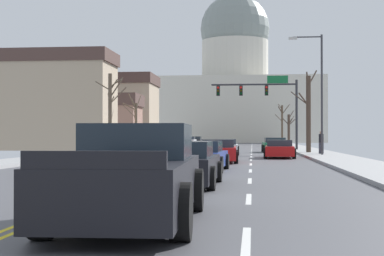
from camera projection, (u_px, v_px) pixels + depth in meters
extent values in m
cube|color=#4D4D52|center=(196.00, 158.00, 37.41)|extent=(14.00, 180.00, 0.06)
cube|color=yellow|center=(195.00, 157.00, 37.42)|extent=(0.10, 176.40, 0.00)
cube|color=yellow|center=(198.00, 158.00, 37.40)|extent=(0.10, 176.40, 0.00)
cube|color=silver|center=(246.00, 240.00, 7.91)|extent=(0.12, 2.20, 0.00)
cube|color=silver|center=(249.00, 199.00, 13.08)|extent=(0.12, 2.20, 0.00)
cube|color=silver|center=(250.00, 181.00, 18.25)|extent=(0.12, 2.20, 0.00)
cube|color=silver|center=(250.00, 171.00, 23.43)|extent=(0.12, 2.20, 0.00)
cube|color=silver|center=(251.00, 164.00, 28.60)|extent=(0.12, 2.20, 0.00)
cube|color=silver|center=(251.00, 160.00, 33.77)|extent=(0.12, 2.20, 0.00)
cube|color=silver|center=(251.00, 157.00, 38.94)|extent=(0.12, 2.20, 0.00)
cube|color=silver|center=(251.00, 154.00, 44.11)|extent=(0.12, 2.20, 0.00)
cube|color=silver|center=(252.00, 152.00, 49.28)|extent=(0.12, 2.20, 0.00)
cube|color=silver|center=(252.00, 151.00, 54.46)|extent=(0.12, 2.20, 0.00)
cube|color=silver|center=(252.00, 149.00, 59.63)|extent=(0.12, 2.20, 0.00)
cube|color=silver|center=(252.00, 148.00, 64.80)|extent=(0.12, 2.20, 0.00)
cube|color=silver|center=(252.00, 147.00, 69.97)|extent=(0.12, 2.20, 0.00)
cube|color=silver|center=(252.00, 146.00, 75.14)|extent=(0.12, 2.20, 0.00)
cube|color=silver|center=(252.00, 146.00, 80.31)|extent=(0.12, 2.20, 0.00)
cube|color=silver|center=(252.00, 145.00, 85.49)|extent=(0.12, 2.20, 0.00)
cube|color=silver|center=(252.00, 144.00, 90.66)|extent=(0.12, 2.20, 0.00)
cube|color=silver|center=(252.00, 144.00, 95.83)|extent=(0.12, 2.20, 0.00)
cube|color=silver|center=(252.00, 144.00, 101.00)|extent=(0.12, 2.20, 0.00)
cube|color=silver|center=(34.00, 179.00, 18.98)|extent=(0.12, 2.20, 0.00)
cube|color=silver|center=(81.00, 170.00, 24.15)|extent=(0.12, 2.20, 0.00)
cube|color=silver|center=(111.00, 164.00, 29.32)|extent=(0.12, 2.20, 0.00)
cube|color=silver|center=(132.00, 159.00, 34.49)|extent=(0.12, 2.20, 0.00)
cube|color=silver|center=(148.00, 156.00, 39.66)|extent=(0.12, 2.20, 0.00)
cube|color=silver|center=(160.00, 154.00, 44.84)|extent=(0.12, 2.20, 0.00)
cube|color=silver|center=(169.00, 152.00, 50.01)|extent=(0.12, 2.20, 0.00)
cube|color=silver|center=(177.00, 150.00, 55.18)|extent=(0.12, 2.20, 0.00)
cube|color=silver|center=(184.00, 149.00, 60.35)|extent=(0.12, 2.20, 0.00)
cube|color=silver|center=(189.00, 148.00, 65.52)|extent=(0.12, 2.20, 0.00)
cube|color=silver|center=(194.00, 147.00, 70.69)|extent=(0.12, 2.20, 0.00)
cube|color=silver|center=(198.00, 146.00, 75.87)|extent=(0.12, 2.20, 0.00)
cube|color=silver|center=(201.00, 146.00, 81.04)|extent=(0.12, 2.20, 0.00)
cube|color=silver|center=(204.00, 145.00, 86.21)|extent=(0.12, 2.20, 0.00)
cube|color=silver|center=(207.00, 144.00, 91.38)|extent=(0.12, 2.20, 0.00)
cube|color=silver|center=(210.00, 144.00, 96.55)|extent=(0.12, 2.20, 0.00)
cube|color=silver|center=(212.00, 143.00, 101.72)|extent=(0.12, 2.20, 0.00)
cube|color=#989898|center=(331.00, 157.00, 36.54)|extent=(3.00, 180.00, 0.14)
cube|color=#989898|center=(68.00, 156.00, 38.29)|extent=(3.00, 180.00, 0.14)
cylinder|color=#28282D|center=(297.00, 115.00, 53.32)|extent=(0.22, 0.22, 6.37)
cylinder|color=#28282D|center=(254.00, 85.00, 53.76)|extent=(7.80, 0.16, 0.16)
cube|color=black|center=(266.00, 90.00, 53.63)|extent=(0.32, 0.28, 0.92)
sphere|color=red|center=(267.00, 87.00, 53.48)|extent=(0.22, 0.22, 0.22)
sphere|color=#332B05|center=(267.00, 90.00, 53.47)|extent=(0.22, 0.22, 0.22)
sphere|color=black|center=(267.00, 93.00, 53.47)|extent=(0.22, 0.22, 0.22)
cube|color=black|center=(241.00, 91.00, 53.87)|extent=(0.32, 0.28, 0.92)
sphere|color=red|center=(241.00, 88.00, 53.72)|extent=(0.22, 0.22, 0.22)
sphere|color=#332B05|center=(241.00, 91.00, 53.71)|extent=(0.22, 0.22, 0.22)
sphere|color=black|center=(241.00, 94.00, 53.71)|extent=(0.22, 0.22, 0.22)
cube|color=black|center=(218.00, 91.00, 54.09)|extent=(0.32, 0.28, 0.92)
sphere|color=red|center=(218.00, 88.00, 53.93)|extent=(0.22, 0.22, 0.22)
sphere|color=#332B05|center=(218.00, 91.00, 53.93)|extent=(0.22, 0.22, 0.22)
sphere|color=black|center=(218.00, 94.00, 53.93)|extent=(0.22, 0.22, 0.22)
cube|color=#146033|center=(278.00, 79.00, 53.56)|extent=(1.90, 0.06, 0.70)
cylinder|color=#333338|center=(322.00, 94.00, 38.97)|extent=(0.14, 0.14, 8.04)
cylinder|color=#333338|center=(307.00, 37.00, 39.12)|extent=(1.91, 0.09, 0.09)
cube|color=#B2B2AD|center=(293.00, 38.00, 39.21)|extent=(0.56, 0.24, 0.16)
cube|color=beige|center=(235.00, 111.00, 119.77)|extent=(35.02, 19.98, 12.84)
cylinder|color=beige|center=(235.00, 60.00, 119.90)|extent=(13.60, 13.60, 7.98)
sphere|color=gray|center=(235.00, 29.00, 119.98)|extent=(14.15, 14.15, 14.15)
cube|color=#1E7247|center=(275.00, 146.00, 49.01)|extent=(1.99, 4.29, 0.67)
cube|color=#232D38|center=(275.00, 140.00, 48.76)|extent=(1.69, 2.13, 0.40)
cylinder|color=black|center=(263.00, 148.00, 50.38)|extent=(0.24, 0.65, 0.64)
cylinder|color=black|center=(284.00, 148.00, 50.25)|extent=(0.24, 0.65, 0.64)
cylinder|color=black|center=(264.00, 149.00, 47.76)|extent=(0.24, 0.65, 0.64)
cylinder|color=black|center=(287.00, 149.00, 47.63)|extent=(0.24, 0.65, 0.64)
cube|color=silver|center=(225.00, 148.00, 42.79)|extent=(2.00, 4.68, 0.60)
cube|color=#232D38|center=(225.00, 142.00, 42.55)|extent=(1.71, 2.09, 0.39)
cylinder|color=black|center=(213.00, 150.00, 44.30)|extent=(0.23, 0.64, 0.64)
cylinder|color=black|center=(238.00, 150.00, 44.14)|extent=(0.23, 0.64, 0.64)
cylinder|color=black|center=(211.00, 151.00, 41.43)|extent=(0.23, 0.64, 0.64)
cylinder|color=black|center=(238.00, 151.00, 41.28)|extent=(0.23, 0.64, 0.64)
cube|color=#B71414|center=(279.00, 151.00, 36.84)|extent=(1.86, 4.63, 0.59)
cube|color=#232D38|center=(279.00, 143.00, 36.71)|extent=(1.58, 2.24, 0.39)
cylinder|color=black|center=(266.00, 152.00, 38.36)|extent=(0.24, 0.65, 0.64)
cylinder|color=black|center=(292.00, 152.00, 38.13)|extent=(0.24, 0.65, 0.64)
cylinder|color=black|center=(265.00, 153.00, 35.54)|extent=(0.24, 0.65, 0.64)
cylinder|color=black|center=(294.00, 154.00, 35.32)|extent=(0.24, 0.65, 0.64)
cube|color=#B71414|center=(219.00, 153.00, 30.82)|extent=(1.94, 4.53, 0.64)
cube|color=#232D38|center=(219.00, 143.00, 30.45)|extent=(1.65, 2.10, 0.41)
cylinder|color=black|center=(203.00, 155.00, 32.27)|extent=(0.24, 0.65, 0.64)
cylinder|color=black|center=(236.00, 155.00, 32.13)|extent=(0.24, 0.65, 0.64)
cylinder|color=black|center=(200.00, 157.00, 29.50)|extent=(0.24, 0.65, 0.64)
cylinder|color=black|center=(236.00, 157.00, 29.36)|extent=(0.24, 0.65, 0.64)
cube|color=navy|center=(202.00, 159.00, 23.45)|extent=(1.90, 4.57, 0.60)
cube|color=#232D38|center=(201.00, 146.00, 23.29)|extent=(1.59, 1.96, 0.44)
cylinder|color=black|center=(186.00, 161.00, 24.96)|extent=(0.24, 0.65, 0.64)
cylinder|color=black|center=(226.00, 161.00, 24.71)|extent=(0.24, 0.65, 0.64)
cylinder|color=black|center=(175.00, 164.00, 22.19)|extent=(0.24, 0.65, 0.64)
cylinder|color=black|center=(220.00, 165.00, 21.94)|extent=(0.24, 0.65, 0.64)
cube|color=black|center=(185.00, 168.00, 16.54)|extent=(1.75, 4.52, 0.66)
cube|color=#232D38|center=(183.00, 149.00, 16.13)|extent=(1.53, 2.09, 0.43)
cylinder|color=black|center=(163.00, 171.00, 18.02)|extent=(0.23, 0.64, 0.64)
cylinder|color=black|center=(218.00, 171.00, 17.83)|extent=(0.23, 0.64, 0.64)
cylinder|color=black|center=(146.00, 178.00, 15.25)|extent=(0.23, 0.64, 0.64)
cylinder|color=black|center=(211.00, 178.00, 15.05)|extent=(0.23, 0.64, 0.64)
cube|color=black|center=(131.00, 185.00, 9.48)|extent=(2.08, 5.32, 0.80)
cube|color=#1E2833|center=(138.00, 141.00, 10.22)|extent=(1.81, 1.85, 0.60)
cube|color=black|center=(94.00, 160.00, 6.92)|extent=(1.75, 0.16, 0.22)
cylinder|color=black|center=(96.00, 189.00, 11.11)|extent=(0.31, 0.81, 0.80)
cylinder|color=black|center=(196.00, 190.00, 10.98)|extent=(0.31, 0.81, 0.80)
cylinder|color=black|center=(42.00, 210.00, 7.97)|extent=(0.31, 0.81, 0.80)
cylinder|color=black|center=(181.00, 212.00, 7.84)|extent=(0.31, 0.81, 0.80)
cube|color=silver|center=(168.00, 144.00, 62.84)|extent=(1.93, 4.63, 0.58)
cube|color=#232D38|center=(169.00, 140.00, 63.17)|extent=(1.63, 2.15, 0.38)
cylinder|color=black|center=(175.00, 146.00, 61.36)|extent=(0.24, 0.65, 0.64)
cylinder|color=black|center=(159.00, 146.00, 61.48)|extent=(0.24, 0.65, 0.64)
cylinder|color=black|center=(178.00, 145.00, 64.19)|extent=(0.24, 0.65, 0.64)
cylinder|color=black|center=(162.00, 145.00, 64.31)|extent=(0.24, 0.65, 0.64)
cube|color=#B71414|center=(182.00, 143.00, 72.79)|extent=(1.83, 4.52, 0.58)
cube|color=#232D38|center=(182.00, 139.00, 73.11)|extent=(1.57, 2.25, 0.41)
cylinder|color=black|center=(187.00, 144.00, 71.34)|extent=(0.24, 0.65, 0.64)
cylinder|color=black|center=(174.00, 144.00, 71.48)|extent=(0.24, 0.65, 0.64)
cylinder|color=black|center=(189.00, 144.00, 74.11)|extent=(0.24, 0.65, 0.64)
cylinder|color=black|center=(176.00, 144.00, 74.24)|extent=(0.24, 0.65, 0.64)
cube|color=silver|center=(189.00, 142.00, 82.40)|extent=(1.80, 4.64, 0.68)
cube|color=#232D38|center=(189.00, 138.00, 82.60)|extent=(1.56, 2.18, 0.42)
cylinder|color=black|center=(194.00, 143.00, 80.89)|extent=(0.23, 0.64, 0.64)
cylinder|color=black|center=(182.00, 143.00, 81.05)|extent=(0.23, 0.64, 0.64)
cylinder|color=black|center=(196.00, 143.00, 83.75)|extent=(0.23, 0.64, 0.64)
cylinder|color=black|center=(184.00, 143.00, 83.91)|extent=(0.23, 0.64, 0.64)
cube|color=black|center=(196.00, 141.00, 90.70)|extent=(1.87, 4.55, 0.64)
cube|color=#232D38|center=(196.00, 138.00, 90.98)|extent=(1.62, 2.13, 0.46)
cylinder|color=black|center=(200.00, 143.00, 89.20)|extent=(0.23, 0.64, 0.64)
cylinder|color=black|center=(189.00, 143.00, 89.41)|extent=(0.23, 0.64, 0.64)
cylinder|color=black|center=(202.00, 142.00, 91.98)|extent=(0.23, 0.64, 0.64)
cylinder|color=black|center=(191.00, 142.00, 92.20)|extent=(0.23, 0.64, 0.64)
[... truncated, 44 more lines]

